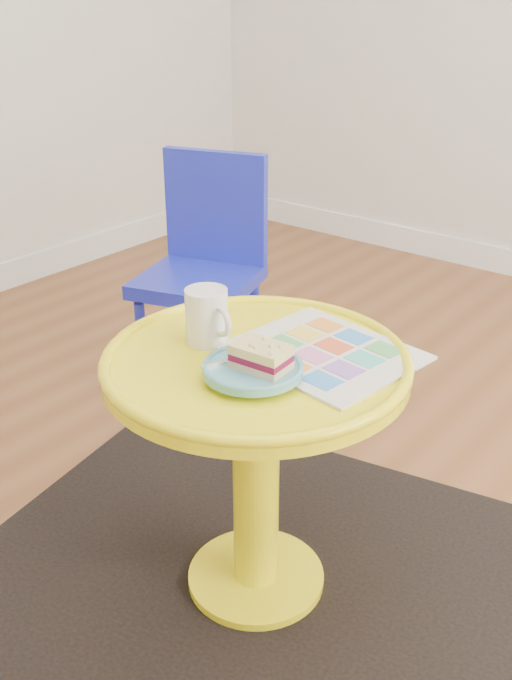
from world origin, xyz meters
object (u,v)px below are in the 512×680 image
Objects in this scene: newspaper at (323,352)px; mug at (207,315)px; side_table at (256,429)px; plate at (253,370)px; chair at (205,261)px.

newspaper is 0.24m from mug.
side_table is 0.25m from mug.
chair is at bearing 137.26° from plate.
side_table is 0.21m from newspaper.
mug reaches higher than side_table.
chair reaches higher than plate.
side_table is 0.20m from plate.
newspaper reaches higher than side_table.
chair is (-0.70, 0.63, 0.03)m from side_table.
side_table is at bearing 124.50° from plate.
plate is (0.75, -0.69, 0.15)m from chair.
plate is at bearing -55.50° from side_table.
mug reaches higher than plate.
plate reaches higher than newspaper.
mug is 0.19m from plate.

